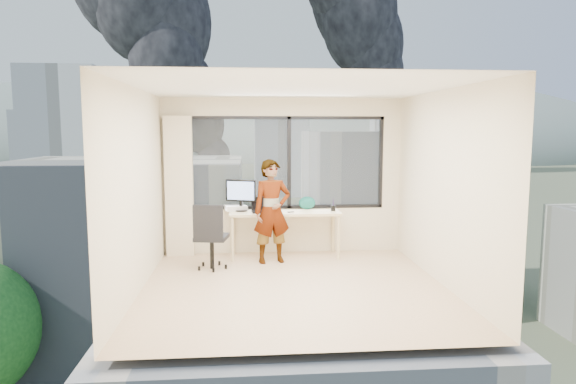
{
  "coord_description": "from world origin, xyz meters",
  "views": [
    {
      "loc": [
        -0.62,
        -6.43,
        2.06
      ],
      "look_at": [
        0.0,
        1.0,
        1.15
      ],
      "focal_mm": 31.36,
      "sensor_mm": 36.0,
      "label": 1
    }
  ],
  "objects": [
    {
      "name": "curtain",
      "position": [
        -1.72,
        1.88,
        1.15
      ],
      "size": [
        0.45,
        0.14,
        2.3
      ],
      "primitive_type": "cube",
      "color": "beige",
      "rests_on": "floor"
    },
    {
      "name": "cellphone",
      "position": [
        0.09,
        1.57,
        0.76
      ],
      "size": [
        0.11,
        0.07,
        0.01
      ],
      "primitive_type": "cube",
      "rotation": [
        0.0,
        0.0,
        0.29
      ],
      "color": "black",
      "rests_on": "desk"
    },
    {
      "name": "monitor",
      "position": [
        -0.71,
        1.76,
        1.01
      ],
      "size": [
        0.53,
        0.3,
        0.53
      ],
      "primitive_type": null,
      "rotation": [
        0.0,
        0.0,
        -0.37
      ],
      "color": "black",
      "rests_on": "desk"
    },
    {
      "name": "far_tower_d",
      "position": [
        -60.0,
        150.0,
        -3.0
      ],
      "size": [
        16.0,
        14.0,
        22.0
      ],
      "primitive_type": "cube",
      "color": "silver",
      "rests_on": "exterior_ground"
    },
    {
      "name": "desk",
      "position": [
        0.0,
        1.66,
        0.38
      ],
      "size": [
        1.8,
        0.6,
        0.75
      ],
      "primitive_type": "cube",
      "color": "beige",
      "rests_on": "floor"
    },
    {
      "name": "ceiling",
      "position": [
        0.0,
        0.0,
        2.6
      ],
      "size": [
        4.0,
        4.0,
        0.01
      ],
      "primitive_type": "cube",
      "color": "white",
      "rests_on": "ground"
    },
    {
      "name": "floor",
      "position": [
        0.0,
        0.0,
        0.0
      ],
      "size": [
        4.0,
        4.0,
        0.01
      ],
      "primitive_type": "cube",
      "color": "#D2A989",
      "rests_on": "ground"
    },
    {
      "name": "smoke_plume_a",
      "position": [
        -10.0,
        150.0,
        39.0
      ],
      "size": [
        40.0,
        24.0,
        90.0
      ],
      "primitive_type": null,
      "color": "black",
      "rests_on": "exterior_ground"
    },
    {
      "name": "far_tower_b",
      "position": [
        8.0,
        120.0,
        1.0
      ],
      "size": [
        13.0,
        13.0,
        30.0
      ],
      "primitive_type": "cube",
      "color": "silver",
      "rests_on": "exterior_ground"
    },
    {
      "name": "exterior_ground",
      "position": [
        0.0,
        120.0,
        -14.0
      ],
      "size": [
        400.0,
        400.0,
        0.04
      ],
      "primitive_type": "cube",
      "color": "#515B3D",
      "rests_on": "ground"
    },
    {
      "name": "near_bldg_a",
      "position": [
        -9.0,
        30.0,
        -7.0
      ],
      "size": [
        16.0,
        12.0,
        14.0
      ],
      "primitive_type": "cube",
      "color": "beige",
      "rests_on": "exterior_ground"
    },
    {
      "name": "hill_a",
      "position": [
        -120.0,
        320.0,
        -14.0
      ],
      "size": [
        288.0,
        216.0,
        90.0
      ],
      "primitive_type": "ellipsoid",
      "color": "slate",
      "rests_on": "exterior_ground"
    },
    {
      "name": "wall_right",
      "position": [
        2.0,
        0.0,
        1.3
      ],
      "size": [
        0.01,
        4.0,
        2.6
      ],
      "primitive_type": "cube",
      "color": "beige",
      "rests_on": "ground"
    },
    {
      "name": "tree_c",
      "position": [
        22.0,
        40.0,
        -9.0
      ],
      "size": [
        8.4,
        8.4,
        10.0
      ],
      "primitive_type": null,
      "color": "#1A501D",
      "rests_on": "exterior_ground"
    },
    {
      "name": "chair",
      "position": [
        -1.14,
        1.01,
        0.51
      ],
      "size": [
        0.6,
        0.6,
        1.02
      ],
      "primitive_type": null,
      "rotation": [
        0.0,
        0.0,
        -0.17
      ],
      "color": "black",
      "rests_on": "floor"
    },
    {
      "name": "hill_b",
      "position": [
        100.0,
        320.0,
        -14.0
      ],
      "size": [
        300.0,
        220.0,
        96.0
      ],
      "primitive_type": "ellipsoid",
      "color": "slate",
      "rests_on": "exterior_ground"
    },
    {
      "name": "laptop",
      "position": [
        -0.36,
        1.61,
        0.86
      ],
      "size": [
        0.37,
        0.39,
        0.22
      ],
      "primitive_type": null,
      "rotation": [
        0.0,
        0.0,
        0.09
      ],
      "color": "black",
      "rests_on": "desk"
    },
    {
      "name": "tree_b",
      "position": [
        4.0,
        18.0,
        -9.5
      ],
      "size": [
        7.6,
        7.6,
        9.0
      ],
      "primitive_type": null,
      "color": "#1A501D",
      "rests_on": "exterior_ground"
    },
    {
      "name": "wall_front",
      "position": [
        0.0,
        -2.0,
        1.3
      ],
      "size": [
        4.0,
        0.01,
        2.6
      ],
      "primitive_type": "cube",
      "color": "beige",
      "rests_on": "ground"
    },
    {
      "name": "game_console",
      "position": [
        -0.8,
        1.86,
        0.79
      ],
      "size": [
        0.4,
        0.36,
        0.08
      ],
      "primitive_type": "cube",
      "rotation": [
        0.0,
        0.0,
        0.23
      ],
      "color": "white",
      "rests_on": "desk"
    },
    {
      "name": "window_wall",
      "position": [
        0.05,
        2.0,
        1.52
      ],
      "size": [
        3.3,
        0.16,
        1.55
      ],
      "primitive_type": null,
      "color": "black",
      "rests_on": "ground"
    },
    {
      "name": "near_bldg_b",
      "position": [
        12.0,
        38.0,
        -6.0
      ],
      "size": [
        14.0,
        13.0,
        16.0
      ],
      "primitive_type": "cube",
      "color": "white",
      "rests_on": "exterior_ground"
    },
    {
      "name": "smoke_plume_b",
      "position": [
        55.0,
        170.0,
        27.0
      ],
      "size": [
        30.0,
        18.0,
        70.0
      ],
      "primitive_type": null,
      "color": "black",
      "rests_on": "exterior_ground"
    },
    {
      "name": "pen_cup",
      "position": [
        0.8,
        1.65,
        0.8
      ],
      "size": [
        0.09,
        0.09,
        0.09
      ],
      "primitive_type": "cylinder",
      "rotation": [
        0.0,
        0.0,
        0.18
      ],
      "color": "black",
      "rests_on": "desk"
    },
    {
      "name": "far_tower_a",
      "position": [
        -35.0,
        95.0,
        0.0
      ],
      "size": [
        14.0,
        14.0,
        28.0
      ],
      "primitive_type": "cube",
      "color": "silver",
      "rests_on": "exterior_ground"
    },
    {
      "name": "wall_left",
      "position": [
        -2.0,
        0.0,
        1.3
      ],
      "size": [
        0.01,
        4.0,
        2.6
      ],
      "primitive_type": "cube",
      "color": "beige",
      "rests_on": "ground"
    },
    {
      "name": "far_tower_c",
      "position": [
        45.0,
        140.0,
        -1.0
      ],
      "size": [
        15.0,
        15.0,
        26.0
      ],
      "primitive_type": "cube",
      "color": "silver",
      "rests_on": "exterior_ground"
    },
    {
      "name": "person",
      "position": [
        -0.23,
        1.31,
        0.81
      ],
      "size": [
        0.67,
        0.52,
        1.62
      ],
      "primitive_type": "imported",
      "rotation": [
        0.0,
        0.0,
        0.24
      ],
      "color": "#2D2D33",
      "rests_on": "floor"
    },
    {
      "name": "handbag",
      "position": [
        0.39,
        1.87,
        0.86
      ],
      "size": [
        0.29,
        0.16,
        0.21
      ],
      "primitive_type": "ellipsoid",
      "rotation": [
        0.0,
        0.0,
        0.07
      ],
      "color": "#0C4A48",
      "rests_on": "desk"
    }
  ]
}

